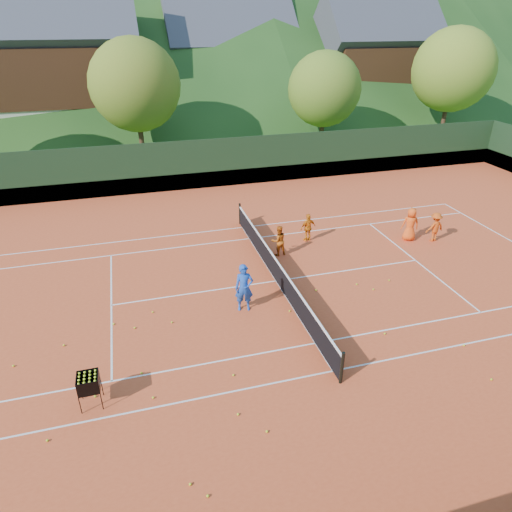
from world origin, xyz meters
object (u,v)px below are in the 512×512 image
object	(u,v)px
coach	(244,288)
chalet_mid	(229,66)
student_c	(410,224)
ball_hopper	(88,383)
student_a	(279,241)
chalet_right	(372,63)
student_d	(435,227)
tennis_net	(277,270)
student_b	(308,227)
chalet_left	(57,67)

from	to	relation	value
coach	chalet_mid	xyz separation A→B (m)	(7.74, 35.57, 4.07)
student_c	ball_hopper	distance (m)	15.70
student_a	coach	bearing A→B (deg)	49.38
chalet_mid	chalet_right	bearing A→B (deg)	-15.95
coach	student_c	world-z (taller)	coach
ball_hopper	chalet_right	bearing A→B (deg)	52.37
chalet_mid	student_d	bearing A→B (deg)	-85.92
student_a	ball_hopper	distance (m)	10.44
coach	student_d	size ratio (longest dim) A/B	1.28
tennis_net	chalet_mid	size ratio (longest dim) A/B	0.95
student_d	tennis_net	distance (m)	8.46
student_b	student_d	distance (m)	5.95
student_d	chalet_left	world-z (taller)	chalet_left
coach	student_a	world-z (taller)	coach
student_a	student_d	world-z (taller)	student_d
student_b	tennis_net	bearing A→B (deg)	38.23
student_a	ball_hopper	size ratio (longest dim) A/B	1.39
chalet_left	chalet_mid	distance (m)	16.51
tennis_net	chalet_right	world-z (taller)	chalet_right
ball_hopper	student_d	bearing A→B (deg)	22.90
coach	student_c	bearing A→B (deg)	32.35
coach	student_b	xyz separation A→B (m)	(4.33, 4.74, -0.23)
student_b	student_c	xyz separation A→B (m)	(4.65, -1.23, 0.13)
student_d	chalet_left	xyz separation A→B (m)	(-18.31, 28.46, 4.92)
student_a	chalet_mid	xyz separation A→B (m)	(5.20, 31.84, 4.28)
chalet_mid	chalet_right	xyz separation A→B (m)	(14.00, -4.00, 0.27)
student_b	chalet_mid	world-z (taller)	chalet_mid
student_a	chalet_mid	distance (m)	32.54
student_c	chalet_right	bearing A→B (deg)	-94.95
student_c	chalet_left	xyz separation A→B (m)	(-17.24, 28.06, 4.82)
coach	chalet_mid	bearing A→B (deg)	88.71
tennis_net	ball_hopper	bearing A→B (deg)	-144.69
coach	student_c	size ratio (longest dim) A/B	1.12
student_d	chalet_left	distance (m)	34.20
student_d	student_a	bearing A→B (deg)	-10.54
tennis_net	student_d	bearing A→B (deg)	10.49
student_b	chalet_right	xyz separation A→B (m)	(17.41, 26.83, 4.56)
student_b	student_c	world-z (taller)	student_c
student_b	chalet_mid	bearing A→B (deg)	-108.79
chalet_left	student_d	bearing A→B (deg)	-57.24
coach	chalet_mid	size ratio (longest dim) A/B	0.14
chalet_mid	coach	bearing A→B (deg)	-102.27
coach	student_b	distance (m)	6.43
student_d	student_c	bearing A→B (deg)	-26.13
student_b	chalet_mid	size ratio (longest dim) A/B	0.11
chalet_left	chalet_right	xyz separation A→B (m)	(30.00, 0.00, -0.39)
coach	student_d	distance (m)	10.52
student_c	chalet_mid	distance (m)	32.36
student_a	student_b	world-z (taller)	student_a
tennis_net	chalet_right	xyz separation A→B (m)	(20.00, 30.00, 4.74)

